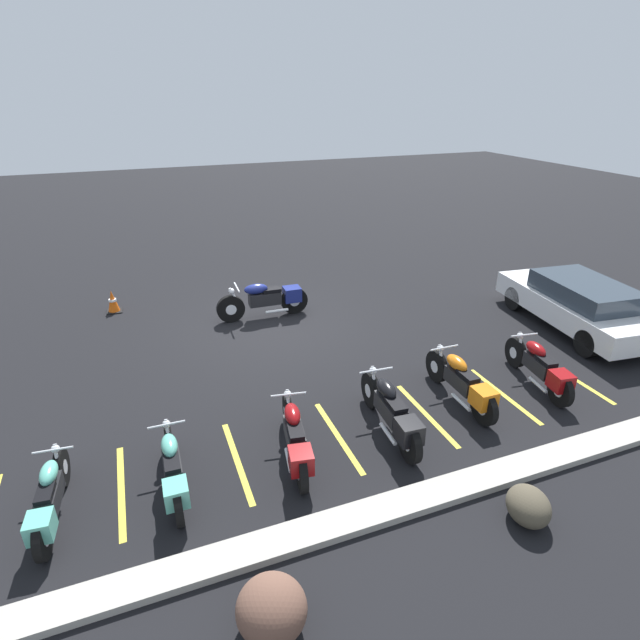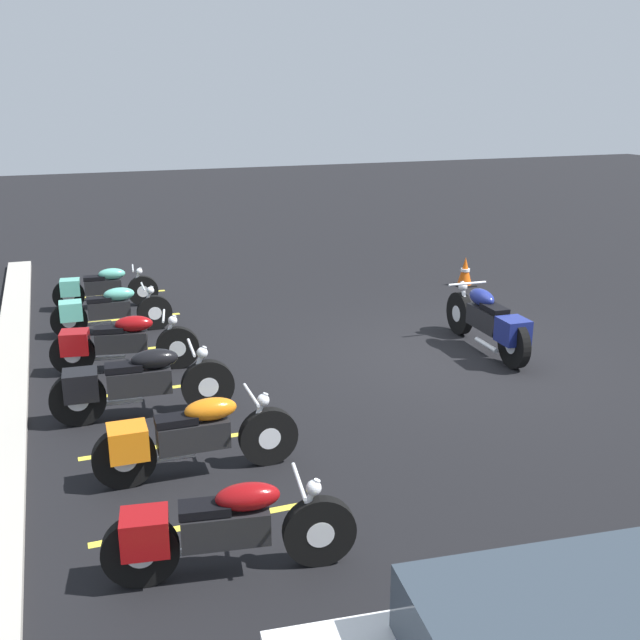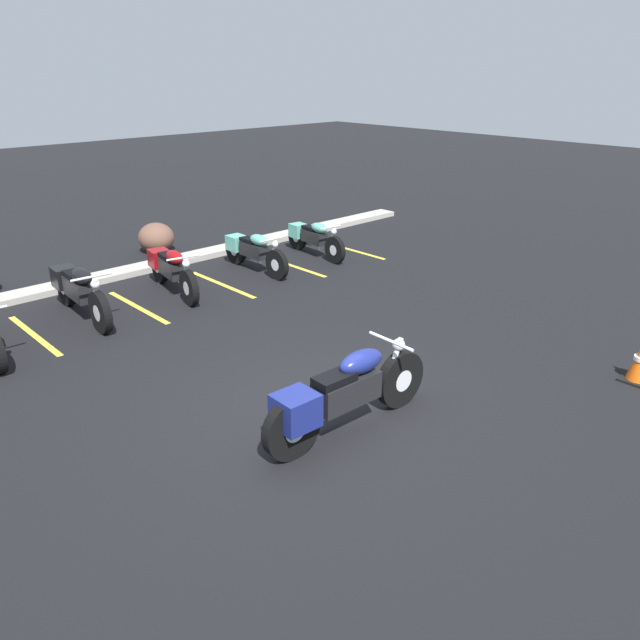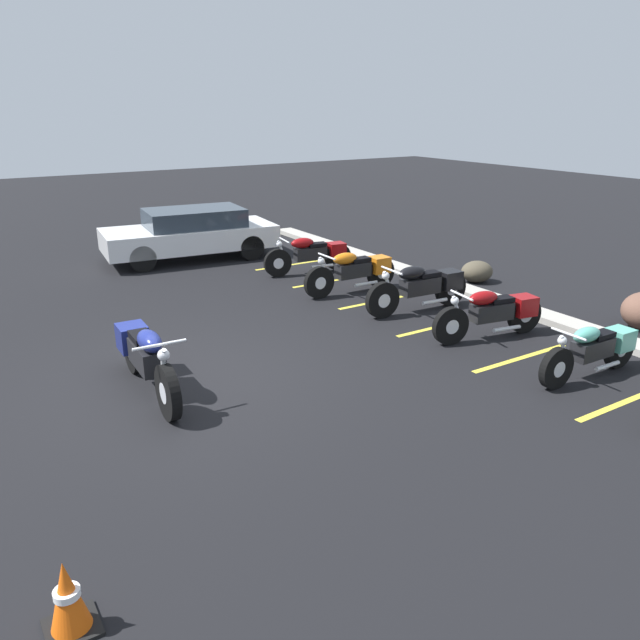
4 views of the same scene
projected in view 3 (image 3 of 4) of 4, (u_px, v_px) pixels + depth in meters
name	position (u px, v px, depth m)	size (l,w,h in m)	color
ground	(310.00, 412.00, 7.72)	(60.00, 60.00, 0.00)	black
motorcycle_navy_featured	(342.00, 394.00, 7.10)	(2.45, 0.69, 0.96)	black
parked_bike_2	(78.00, 289.00, 10.50)	(0.65, 2.32, 0.91)	black
parked_bike_3	(171.00, 268.00, 11.66)	(0.73, 2.16, 0.86)	black
parked_bike_4	(252.00, 250.00, 12.90)	(0.57, 2.04, 0.80)	black
parked_bike_5	(313.00, 237.00, 13.93)	(0.56, 1.97, 0.78)	black
concrete_curb	(83.00, 282.00, 12.16)	(18.00, 0.50, 0.12)	#A8A399
landscape_rock_0	(156.00, 238.00, 14.19)	(0.80, 0.82, 0.67)	brown
stall_line_2	(34.00, 335.00, 9.92)	(0.10, 2.10, 0.00)	gold
stall_line_3	(138.00, 307.00, 11.06)	(0.10, 2.10, 0.00)	gold
stall_line_4	(222.00, 284.00, 12.19)	(0.10, 2.10, 0.00)	gold
stall_line_5	(292.00, 266.00, 13.33)	(0.10, 2.10, 0.00)	gold
stall_line_6	(351.00, 250.00, 14.47)	(0.10, 2.10, 0.00)	gold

